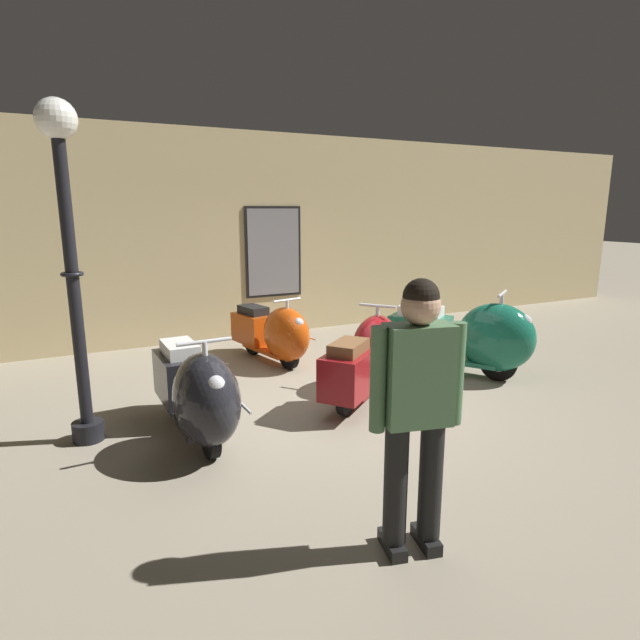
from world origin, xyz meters
TOP-DOWN VIEW (x-y plane):
  - ground_plane at (0.00, 0.00)m, footprint 60.00×60.00m
  - showroom_back_wall at (0.00, 3.53)m, footprint 18.00×0.24m
  - scooter_0 at (-1.66, -0.28)m, footprint 0.58×1.73m
  - scooter_1 at (-0.13, 1.71)m, footprint 0.78×1.62m
  - scooter_2 at (0.38, 0.11)m, footprint 1.59×1.41m
  - scooter_3 at (1.92, 0.11)m, footprint 1.48×1.80m
  - lamppost at (-2.59, 0.22)m, footprint 0.33×0.33m
  - visitor_0 at (-0.83, -2.40)m, footprint 0.57×0.34m

SIDE VIEW (x-z plane):
  - ground_plane at x=0.00m, z-range 0.00..0.00m
  - scooter_1 at x=-0.13m, z-range -0.04..0.91m
  - scooter_2 at x=0.38m, z-range -0.04..0.97m
  - scooter_0 at x=-1.66m, z-range -0.05..1.00m
  - scooter_3 at x=1.92m, z-range -0.05..1.07m
  - visitor_0 at x=-0.83m, z-range 0.14..1.87m
  - showroom_back_wall at x=0.00m, z-range 0.00..3.34m
  - lamppost at x=-2.59m, z-range 0.33..3.34m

